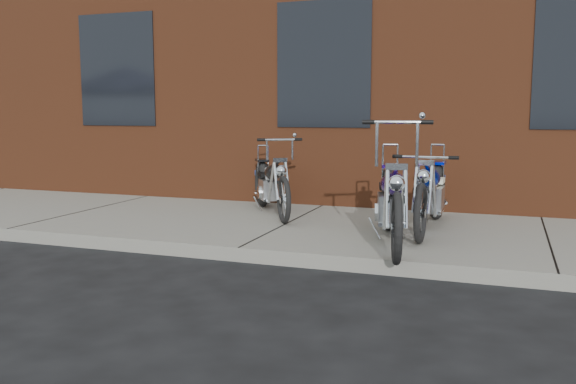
% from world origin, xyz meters
% --- Properties ---
extents(ground, '(120.00, 120.00, 0.00)m').
position_xyz_m(ground, '(0.00, 0.00, 0.00)').
color(ground, black).
rests_on(ground, ground).
extents(sidewalk, '(22.00, 3.00, 0.15)m').
position_xyz_m(sidewalk, '(0.00, 1.50, 0.07)').
color(sidewalk, gray).
rests_on(sidewalk, ground).
extents(chopper_purple, '(0.73, 2.28, 1.30)m').
position_xyz_m(chopper_purple, '(1.44, 0.71, 0.57)').
color(chopper_purple, black).
rests_on(chopper_purple, sidewalk).
extents(chopper_blue, '(0.54, 2.22, 0.97)m').
position_xyz_m(chopper_blue, '(1.72, 1.67, 0.55)').
color(chopper_blue, black).
rests_on(chopper_blue, sidewalk).
extents(chopper_third, '(1.20, 1.78, 1.05)m').
position_xyz_m(chopper_third, '(-0.45, 2.08, 0.52)').
color(chopper_third, black).
rests_on(chopper_third, sidewalk).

